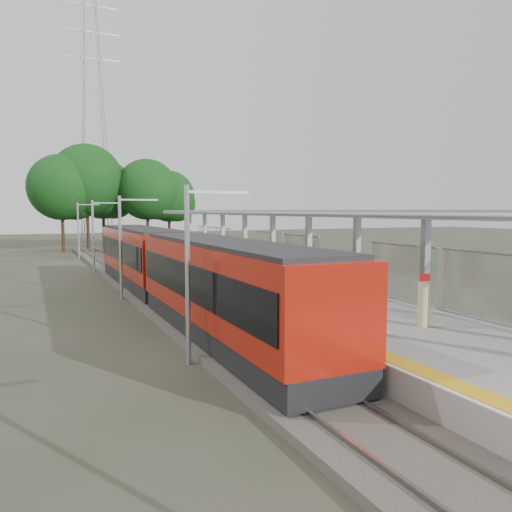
{
  "coord_description": "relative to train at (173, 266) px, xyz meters",
  "views": [
    {
      "loc": [
        -10.58,
        -7.33,
        4.65
      ],
      "look_at": [
        0.05,
        15.99,
        2.3
      ],
      "focal_mm": 35.0,
      "sensor_mm": 36.0,
      "label": 1
    }
  ],
  "objects": [
    {
      "name": "end_fence",
      "position": [
        4.5,
        29.52,
        -0.45
      ],
      "size": [
        6.0,
        0.1,
        1.2
      ],
      "primitive_type": "cube",
      "color": "#9EA0A5",
      "rests_on": "platform"
    },
    {
      "name": "bench_far",
      "position": [
        6.51,
        19.6,
        -0.45
      ],
      "size": [
        0.65,
        1.71,
        1.14
      ],
      "rotation": [
        0.0,
        0.0,
        0.08
      ],
      "color": "navy",
      "rests_on": "platform"
    },
    {
      "name": "info_pillar_far",
      "position": [
        5.25,
        -0.54,
        -0.17
      ],
      "size": [
        0.46,
        0.46,
        2.03
      ],
      "rotation": [
        0.0,
        0.0,
        0.38
      ],
      "color": "beige",
      "rests_on": "platform"
    },
    {
      "name": "trackbed",
      "position": [
        -0.0,
        4.57,
        -1.93
      ],
      "size": [
        3.0,
        70.0,
        0.24
      ],
      "primitive_type": "cube",
      "color": "#59544C",
      "rests_on": "ground"
    },
    {
      "name": "train",
      "position": [
        0.0,
        0.0,
        0.0
      ],
      "size": [
        2.74,
        27.6,
        3.62
      ],
      "color": "black",
      "rests_on": "ground"
    },
    {
      "name": "canopy",
      "position": [
        6.11,
        0.75,
        2.15
      ],
      "size": [
        3.27,
        38.0,
        3.66
      ],
      "color": "#9EA0A5",
      "rests_on": "platform"
    },
    {
      "name": "info_pillar_near",
      "position": [
        5.14,
        -10.88,
        -0.32
      ],
      "size": [
        0.38,
        0.38,
        1.68
      ],
      "rotation": [
        0.0,
        0.0,
        -0.28
      ],
      "color": "beige",
      "rests_on": "platform"
    },
    {
      "name": "litter_bin",
      "position": [
        6.6,
        -6.66,
        -0.65
      ],
      "size": [
        0.5,
        0.5,
        0.8
      ],
      "primitive_type": "cylinder",
      "rotation": [
        0.0,
        0.0,
        0.35
      ],
      "color": "#9EA0A5",
      "rests_on": "platform"
    },
    {
      "name": "tree_cluster",
      "position": [
        2.69,
        38.28,
        5.28
      ],
      "size": [
        19.86,
        11.48,
        12.23
      ],
      "color": "#382316",
      "rests_on": "ground"
    },
    {
      "name": "platform",
      "position": [
        4.5,
        4.57,
        -1.55
      ],
      "size": [
        6.0,
        50.0,
        1.0
      ],
      "primitive_type": "cube",
      "color": "gray",
      "rests_on": "ground"
    },
    {
      "name": "catenary_masts",
      "position": [
        -1.72,
        3.57,
        0.86
      ],
      "size": [
        2.08,
        48.16,
        5.4
      ],
      "color": "#9EA0A5",
      "rests_on": "ground"
    },
    {
      "name": "bench_mid",
      "position": [
        6.64,
        1.04,
        -0.54
      ],
      "size": [
        0.6,
        1.47,
        0.97
      ],
      "rotation": [
        0.0,
        0.0,
        -0.12
      ],
      "color": "navy",
      "rests_on": "platform"
    },
    {
      "name": "pylon",
      "position": [
        3.5,
        57.57,
        16.95
      ],
      "size": [
        8.0,
        4.0,
        38.0
      ],
      "primitive_type": null,
      "color": "#9EA0A5",
      "rests_on": "ground"
    },
    {
      "name": "tactile_strip",
      "position": [
        1.95,
        4.57,
        -1.04
      ],
      "size": [
        0.6,
        50.0,
        0.02
      ],
      "primitive_type": "cube",
      "color": "gold",
      "rests_on": "platform"
    }
  ]
}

